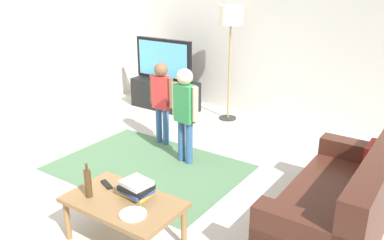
{
  "coord_description": "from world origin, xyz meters",
  "views": [
    {
      "loc": [
        2.45,
        -2.96,
        2.23
      ],
      "look_at": [
        0.0,
        0.6,
        0.65
      ],
      "focal_mm": 37.77,
      "sensor_mm": 36.0,
      "label": 1
    }
  ],
  "objects_px": {
    "floor_lamp": "(231,21)",
    "plate": "(133,214)",
    "tv": "(164,60)",
    "child_center": "(185,108)",
    "tv_remote": "(107,184)",
    "book_stack": "(137,188)",
    "tv_stand": "(165,95)",
    "couch": "(345,208)",
    "child_near_tv": "(162,96)",
    "bottle": "(88,183)",
    "coffee_table": "(124,205)"
  },
  "relations": [
    {
      "from": "tv_stand",
      "to": "child_near_tv",
      "type": "distance_m",
      "value": 1.59
    },
    {
      "from": "floor_lamp",
      "to": "plate",
      "type": "bearing_deg",
      "value": -72.57
    },
    {
      "from": "plate",
      "to": "book_stack",
      "type": "bearing_deg",
      "value": 125.29
    },
    {
      "from": "book_stack",
      "to": "plate",
      "type": "height_order",
      "value": "book_stack"
    },
    {
      "from": "tv_stand",
      "to": "book_stack",
      "type": "relative_size",
      "value": 4.52
    },
    {
      "from": "tv_stand",
      "to": "tv",
      "type": "height_order",
      "value": "tv"
    },
    {
      "from": "child_near_tv",
      "to": "child_center",
      "type": "relative_size",
      "value": 0.95
    },
    {
      "from": "floor_lamp",
      "to": "plate",
      "type": "relative_size",
      "value": 8.09
    },
    {
      "from": "child_near_tv",
      "to": "tv",
      "type": "bearing_deg",
      "value": 127.14
    },
    {
      "from": "floor_lamp",
      "to": "book_stack",
      "type": "xyz_separation_m",
      "value": [
        0.9,
        -3.18,
        -1.05
      ]
    },
    {
      "from": "tv",
      "to": "book_stack",
      "type": "relative_size",
      "value": 4.14
    },
    {
      "from": "tv",
      "to": "child_near_tv",
      "type": "xyz_separation_m",
      "value": [
        0.91,
        -1.21,
        -0.17
      ]
    },
    {
      "from": "book_stack",
      "to": "coffee_table",
      "type": "bearing_deg",
      "value": -114.74
    },
    {
      "from": "tv_stand",
      "to": "floor_lamp",
      "type": "xyz_separation_m",
      "value": [
        1.16,
        0.15,
        1.3
      ]
    },
    {
      "from": "couch",
      "to": "coffee_table",
      "type": "distance_m",
      "value": 1.93
    },
    {
      "from": "bottle",
      "to": "tv",
      "type": "bearing_deg",
      "value": 118.15
    },
    {
      "from": "tv_stand",
      "to": "bottle",
      "type": "bearing_deg",
      "value": -62.0
    },
    {
      "from": "coffee_table",
      "to": "child_center",
      "type": "bearing_deg",
      "value": 107.21
    },
    {
      "from": "tv_remote",
      "to": "book_stack",
      "type": "bearing_deg",
      "value": 24.75
    },
    {
      "from": "tv",
      "to": "child_center",
      "type": "height_order",
      "value": "tv"
    },
    {
      "from": "child_near_tv",
      "to": "plate",
      "type": "xyz_separation_m",
      "value": [
        1.32,
        -2.03,
        -0.25
      ]
    },
    {
      "from": "plate",
      "to": "bottle",
      "type": "bearing_deg",
      "value": -180.0
    },
    {
      "from": "child_center",
      "to": "book_stack",
      "type": "bearing_deg",
      "value": -69.71
    },
    {
      "from": "floor_lamp",
      "to": "tv_remote",
      "type": "distance_m",
      "value": 3.42
    },
    {
      "from": "floor_lamp",
      "to": "tv_remote",
      "type": "bearing_deg",
      "value": -80.2
    },
    {
      "from": "child_near_tv",
      "to": "bottle",
      "type": "xyz_separation_m",
      "value": [
        0.82,
        -2.03,
        -0.13
      ]
    },
    {
      "from": "couch",
      "to": "child_near_tv",
      "type": "relative_size",
      "value": 1.59
    },
    {
      "from": "tv_stand",
      "to": "child_center",
      "type": "relative_size",
      "value": 1.01
    },
    {
      "from": "tv",
      "to": "couch",
      "type": "relative_size",
      "value": 0.61
    },
    {
      "from": "child_center",
      "to": "tv_remote",
      "type": "relative_size",
      "value": 6.99
    },
    {
      "from": "plate",
      "to": "tv_remote",
      "type": "bearing_deg",
      "value": 157.08
    },
    {
      "from": "floor_lamp",
      "to": "book_stack",
      "type": "bearing_deg",
      "value": -74.1
    },
    {
      "from": "couch",
      "to": "tv_remote",
      "type": "xyz_separation_m",
      "value": [
        -1.84,
        -1.06,
        0.14
      ]
    },
    {
      "from": "child_center",
      "to": "book_stack",
      "type": "height_order",
      "value": "child_center"
    },
    {
      "from": "coffee_table",
      "to": "plate",
      "type": "relative_size",
      "value": 4.55
    },
    {
      "from": "tv_stand",
      "to": "floor_lamp",
      "type": "relative_size",
      "value": 0.67
    },
    {
      "from": "child_near_tv",
      "to": "coffee_table",
      "type": "height_order",
      "value": "child_near_tv"
    },
    {
      "from": "couch",
      "to": "plate",
      "type": "xyz_separation_m",
      "value": [
        -1.32,
        -1.28,
        0.14
      ]
    },
    {
      "from": "couch",
      "to": "tv",
      "type": "bearing_deg",
      "value": 151.18
    },
    {
      "from": "floor_lamp",
      "to": "plate",
      "type": "xyz_separation_m",
      "value": [
        1.07,
        -3.41,
        -1.12
      ]
    },
    {
      "from": "tv_stand",
      "to": "child_near_tv",
      "type": "relative_size",
      "value": 1.06
    },
    {
      "from": "couch",
      "to": "child_near_tv",
      "type": "bearing_deg",
      "value": 164.18
    },
    {
      "from": "child_center",
      "to": "tv_stand",
      "type": "bearing_deg",
      "value": 134.64
    },
    {
      "from": "tv_remote",
      "to": "bottle",
      "type": "bearing_deg",
      "value": -62.62
    },
    {
      "from": "tv",
      "to": "bottle",
      "type": "relative_size",
      "value": 3.52
    },
    {
      "from": "child_center",
      "to": "plate",
      "type": "xyz_separation_m",
      "value": [
        0.72,
        -1.72,
        -0.29
      ]
    },
    {
      "from": "tv",
      "to": "tv_remote",
      "type": "distance_m",
      "value": 3.5
    },
    {
      "from": "tv",
      "to": "tv_remote",
      "type": "xyz_separation_m",
      "value": [
        1.71,
        -3.02,
        -0.42
      ]
    },
    {
      "from": "tv",
      "to": "tv_remote",
      "type": "height_order",
      "value": "tv"
    },
    {
      "from": "tv",
      "to": "tv_remote",
      "type": "bearing_deg",
      "value": -60.43
    }
  ]
}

